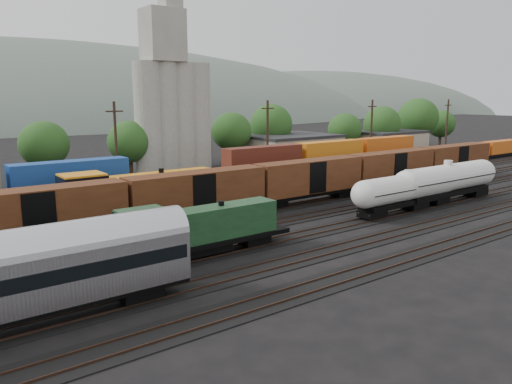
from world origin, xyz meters
TOP-DOWN VIEW (x-y plane):
  - ground at (0.00, 0.00)m, footprint 600.00×600.00m
  - tracks at (0.00, 0.00)m, footprint 180.00×33.20m
  - green_locomotive at (-16.90, -5.00)m, footprint 16.09×2.84m
  - tank_car_a at (10.24, -5.00)m, footprint 16.85×3.02m
  - tank_car_b at (17.84, -5.00)m, footprint 18.63×3.33m
  - orange_locomotive at (-15.28, 10.00)m, footprint 19.96×3.33m
  - boxcar_string at (-18.16, 5.00)m, footprint 122.80×2.90m
  - container_wall at (2.32, 15.00)m, footprint 168.54×2.60m
  - grain_silo at (3.28, 36.00)m, footprint 13.40×5.00m
  - industrial_sheds at (6.63, 35.25)m, footprint 119.38×17.26m
  - tree_band at (-8.22, 36.24)m, footprint 164.27×18.86m
  - utility_poles at (0.00, 22.00)m, footprint 122.20×0.36m
  - distant_hills at (23.92, 260.00)m, footprint 860.00×286.00m

SIDE VIEW (x-z plane):
  - distant_hills at x=23.92m, z-range -85.56..44.44m
  - ground at x=0.00m, z-range 0.00..0.00m
  - tracks at x=0.00m, z-range -0.05..0.15m
  - green_locomotive at x=-16.90m, z-range 0.31..4.57m
  - industrial_sheds at x=6.63m, z-range 0.01..5.11m
  - tank_car_a at x=10.24m, z-range 0.42..4.84m
  - container_wall at x=2.32m, z-range -0.16..5.64m
  - orange_locomotive at x=-15.28m, z-range 0.33..5.32m
  - tank_car_b at x=17.84m, z-range 0.44..5.33m
  - boxcar_string at x=-18.16m, z-range 1.02..5.22m
  - utility_poles at x=0.00m, z-range 0.21..12.21m
  - tree_band at x=-8.22m, z-range -0.08..14.17m
  - grain_silo at x=3.28m, z-range -3.24..25.76m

